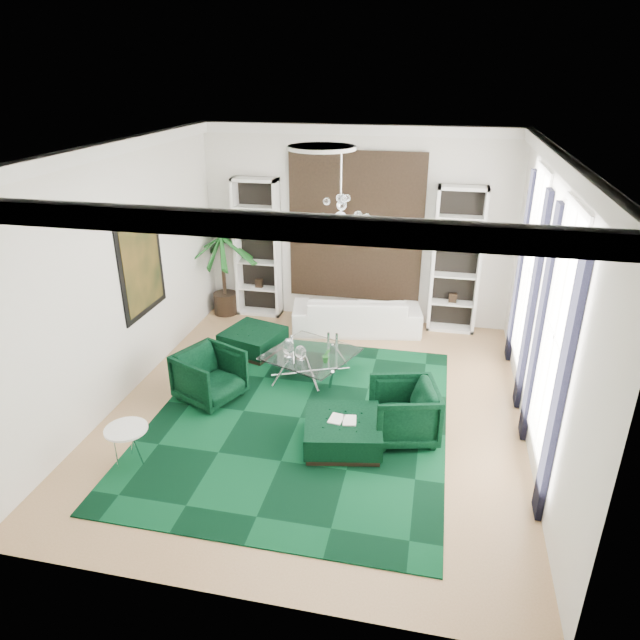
% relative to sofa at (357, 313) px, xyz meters
% --- Properties ---
extents(floor, '(6.00, 7.00, 0.02)m').
position_rel_sofa_xyz_m(floor, '(-0.15, -2.88, -0.37)').
color(floor, tan).
rests_on(floor, ground).
extents(ceiling, '(6.00, 7.00, 0.02)m').
position_rel_sofa_xyz_m(ceiling, '(-0.15, -2.88, 3.45)').
color(ceiling, white).
rests_on(ceiling, ground).
extents(wall_back, '(6.00, 0.02, 3.80)m').
position_rel_sofa_xyz_m(wall_back, '(-0.15, 0.63, 1.54)').
color(wall_back, silver).
rests_on(wall_back, ground).
extents(wall_front, '(6.00, 0.02, 3.80)m').
position_rel_sofa_xyz_m(wall_front, '(-0.15, -6.39, 1.54)').
color(wall_front, silver).
rests_on(wall_front, ground).
extents(wall_left, '(0.02, 7.00, 3.80)m').
position_rel_sofa_xyz_m(wall_left, '(-3.16, -2.88, 1.54)').
color(wall_left, silver).
rests_on(wall_left, ground).
extents(wall_right, '(0.02, 7.00, 3.80)m').
position_rel_sofa_xyz_m(wall_right, '(2.86, -2.88, 1.54)').
color(wall_right, silver).
rests_on(wall_right, ground).
extents(crown_molding, '(6.00, 7.00, 0.18)m').
position_rel_sofa_xyz_m(crown_molding, '(-0.15, -2.88, 3.34)').
color(crown_molding, white).
rests_on(crown_molding, ceiling).
extents(ceiling_medallion, '(0.90, 0.90, 0.05)m').
position_rel_sofa_xyz_m(ceiling_medallion, '(-0.15, -2.58, 3.41)').
color(ceiling_medallion, white).
rests_on(ceiling_medallion, ceiling).
extents(tapestry, '(2.50, 0.06, 2.80)m').
position_rel_sofa_xyz_m(tapestry, '(-0.15, 0.58, 1.54)').
color(tapestry, black).
rests_on(tapestry, wall_back).
extents(shelving_left, '(0.90, 0.38, 2.80)m').
position_rel_sofa_xyz_m(shelving_left, '(-2.10, 0.43, 1.04)').
color(shelving_left, white).
rests_on(shelving_left, floor).
extents(shelving_right, '(0.90, 0.38, 2.80)m').
position_rel_sofa_xyz_m(shelving_right, '(1.80, 0.43, 1.04)').
color(shelving_right, white).
rests_on(shelving_right, floor).
extents(painting, '(0.04, 1.30, 1.60)m').
position_rel_sofa_xyz_m(painting, '(-3.12, -2.28, 1.49)').
color(painting, black).
rests_on(painting, wall_left).
extents(window_near, '(0.03, 1.10, 2.90)m').
position_rel_sofa_xyz_m(window_near, '(2.84, -3.78, 1.54)').
color(window_near, white).
rests_on(window_near, wall_right).
extents(curtain_near_a, '(0.07, 0.30, 3.25)m').
position_rel_sofa_xyz_m(curtain_near_a, '(2.81, -4.56, 1.29)').
color(curtain_near_a, black).
rests_on(curtain_near_a, floor).
extents(curtain_near_b, '(0.07, 0.30, 3.25)m').
position_rel_sofa_xyz_m(curtain_near_b, '(2.81, -3.00, 1.29)').
color(curtain_near_b, black).
rests_on(curtain_near_b, floor).
extents(window_far, '(0.03, 1.10, 2.90)m').
position_rel_sofa_xyz_m(window_far, '(2.84, -1.38, 1.54)').
color(window_far, white).
rests_on(window_far, wall_right).
extents(curtain_far_a, '(0.07, 0.30, 3.25)m').
position_rel_sofa_xyz_m(curtain_far_a, '(2.81, -2.16, 1.29)').
color(curtain_far_a, black).
rests_on(curtain_far_a, floor).
extents(curtain_far_b, '(0.07, 0.30, 3.25)m').
position_rel_sofa_xyz_m(curtain_far_b, '(2.81, -0.60, 1.29)').
color(curtain_far_b, black).
rests_on(curtain_far_b, floor).
extents(rug, '(4.20, 5.00, 0.02)m').
position_rel_sofa_xyz_m(rug, '(-0.33, -3.25, -0.35)').
color(rug, black).
rests_on(rug, floor).
extents(sofa, '(2.58, 1.38, 0.72)m').
position_rel_sofa_xyz_m(sofa, '(0.00, 0.00, 0.00)').
color(sofa, white).
rests_on(sofa, floor).
extents(armchair_left, '(1.15, 1.14, 0.80)m').
position_rel_sofa_xyz_m(armchair_left, '(-1.82, -2.98, 0.04)').
color(armchair_left, black).
rests_on(armchair_left, floor).
extents(armchair_right, '(1.08, 1.06, 0.81)m').
position_rel_sofa_xyz_m(armchair_right, '(1.17, -3.37, 0.05)').
color(armchair_right, black).
rests_on(armchair_right, floor).
extents(coffee_table, '(1.65, 1.65, 0.44)m').
position_rel_sofa_xyz_m(coffee_table, '(-0.46, -1.98, -0.14)').
color(coffee_table, white).
rests_on(coffee_table, floor).
extents(ottoman_side, '(1.17, 1.17, 0.42)m').
position_rel_sofa_xyz_m(ottoman_side, '(-1.68, -1.31, -0.15)').
color(ottoman_side, black).
rests_on(ottoman_side, floor).
extents(ottoman_front, '(1.18, 1.18, 0.40)m').
position_rel_sofa_xyz_m(ottoman_front, '(0.39, -3.75, -0.16)').
color(ottoman_front, black).
rests_on(ottoman_front, floor).
extents(book, '(0.37, 0.25, 0.03)m').
position_rel_sofa_xyz_m(book, '(0.39, -3.75, 0.06)').
color(book, white).
rests_on(book, ottoman_front).
extents(side_table, '(0.70, 0.70, 0.53)m').
position_rel_sofa_xyz_m(side_table, '(-2.24, -4.70, -0.10)').
color(side_table, white).
rests_on(side_table, floor).
extents(palm, '(1.99, 1.99, 2.68)m').
position_rel_sofa_xyz_m(palm, '(-2.80, 0.27, 0.98)').
color(palm, '#19591E').
rests_on(palm, floor).
extents(chandelier, '(0.86, 0.86, 0.73)m').
position_rel_sofa_xyz_m(chandelier, '(0.11, -2.61, 2.49)').
color(chandelier, white).
rests_on(chandelier, ceiling).
extents(table_plant, '(0.17, 0.16, 0.25)m').
position_rel_sofa_xyz_m(table_plant, '(-0.14, -2.25, 0.20)').
color(table_plant, '#19591E').
rests_on(table_plant, coffee_table).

